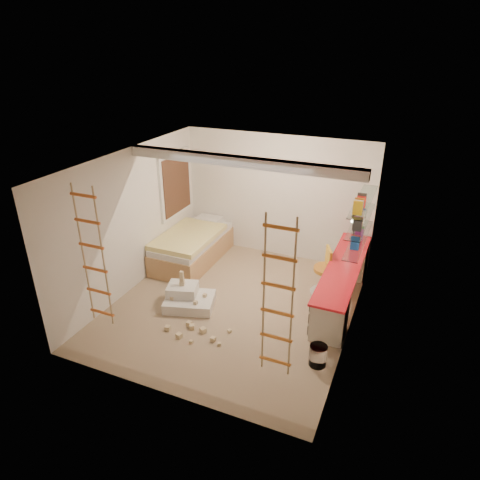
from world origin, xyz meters
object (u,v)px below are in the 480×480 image
at_px(desk, 342,282).
at_px(swivel_chair, 326,278).
at_px(bed, 192,246).
at_px(play_platform, 188,298).

xyz_separation_m(desk, swivel_chair, (-0.32, 0.15, -0.07)).
height_order(bed, play_platform, bed).
relative_size(desk, bed, 1.40).
xyz_separation_m(bed, swivel_chair, (2.88, -0.22, 0.00)).
height_order(desk, swivel_chair, swivel_chair).
bearing_deg(bed, desk, -6.49).
bearing_deg(play_platform, bed, 115.70).
height_order(swivel_chair, play_platform, swivel_chair).
distance_m(bed, swivel_chair, 2.89).
relative_size(bed, swivel_chair, 2.21).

